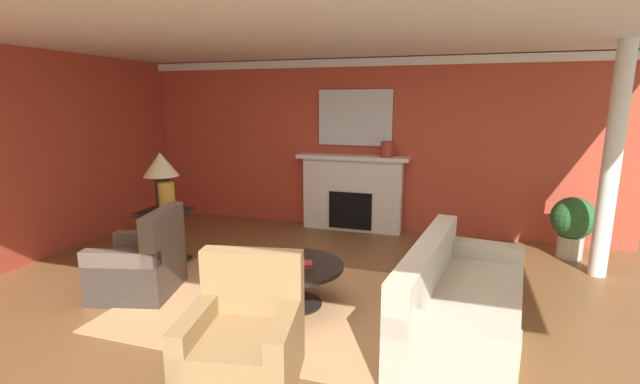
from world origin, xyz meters
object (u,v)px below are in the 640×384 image
side_table (166,233)px  potted_plant (573,222)px  armchair_near_window (141,267)px  table_lamp (161,170)px  sofa (459,306)px  mantel_mirror (355,118)px  coffee_table (295,275)px  fireplace (352,195)px  armchair_facing_fireplace (244,345)px  vase_mantel_right (387,149)px  vase_on_side_table (167,198)px

side_table → potted_plant: size_ratio=0.84×
armchair_near_window → table_lamp: (-0.34, 0.89, 0.92)m
sofa → potted_plant: sofa is taller
mantel_mirror → coffee_table: size_ratio=1.20×
fireplace → potted_plant: size_ratio=2.16×
armchair_facing_fireplace → fireplace: bearing=92.4°
sofa → table_lamp: (-3.67, 0.81, 0.93)m
sofa → potted_plant: bearing=61.3°
armchair_facing_fireplace → side_table: 2.90m
sofa → coffee_table: 1.62m
side_table → table_lamp: (0.00, 0.00, 0.82)m
mantel_mirror → side_table: 3.35m
sofa → coffee_table: size_ratio=2.20×
armchair_near_window → fireplace: bearing=62.1°
fireplace → vase_mantel_right: bearing=-5.2°
sofa → side_table: bearing=167.6°
mantel_mirror → potted_plant: bearing=-9.2°
table_lamp → armchair_near_window: bearing=-69.1°
vase_on_side_table → sofa: bearing=-11.0°
table_lamp → sofa: bearing=-12.4°
armchair_facing_fireplace → sofa: bearing=37.1°
fireplace → armchair_facing_fireplace: size_ratio=1.89×
coffee_table → table_lamp: bearing=162.2°
armchair_near_window → side_table: size_ratio=1.38×
fireplace → mantel_mirror: bearing=90.0°
vase_mantel_right → armchair_facing_fireplace: bearing=-95.3°
side_table → potted_plant: potted_plant is taller
fireplace → potted_plant: (3.12, -0.38, -0.09)m
armchair_facing_fireplace → coffee_table: bearing=93.9°
potted_plant → mantel_mirror: bearing=170.8°
sofa → vase_mantel_right: vase_mantel_right is taller
armchair_near_window → vase_mantel_right: 3.87m
armchair_facing_fireplace → vase_mantel_right: vase_mantel_right is taller
mantel_mirror → coffee_table: 3.32m
vase_mantel_right → coffee_table: bearing=-99.5°
armchair_facing_fireplace → potted_plant: bearing=51.9°
fireplace → potted_plant: 3.15m
sofa → side_table: (-3.67, 0.81, 0.10)m
mantel_mirror → table_lamp: bearing=-130.5°
armchair_near_window → potted_plant: size_ratio=1.16×
fireplace → coffee_table: size_ratio=1.80×
table_lamp → vase_mantel_right: size_ratio=3.09×
fireplace → vase_mantel_right: (0.55, -0.05, 0.77)m
vase_mantel_right → vase_on_side_table: 3.30m
mantel_mirror → vase_mantel_right: size_ratio=4.93×
armchair_near_window → table_lamp: 1.32m
vase_on_side_table → potted_plant: vase_on_side_table is taller
mantel_mirror → vase_mantel_right: (0.55, -0.17, -0.47)m
fireplace → table_lamp: (-1.97, -2.18, 0.64)m
fireplace → table_lamp: 3.01m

